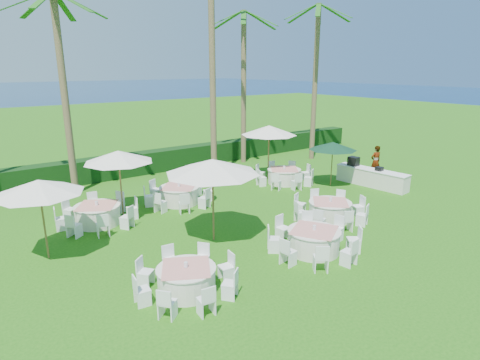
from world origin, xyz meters
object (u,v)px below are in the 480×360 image
(banquet_table_c, at_px, (330,210))
(banquet_table_f, at_px, (284,176))
(staff_person, at_px, (376,161))
(umbrella_a, at_px, (39,187))
(umbrella_c, at_px, (118,156))
(umbrella_green, at_px, (333,146))
(banquet_table_d, at_px, (98,214))
(banquet_table_e, at_px, (179,194))
(buffet_table, at_px, (371,177))
(banquet_table_a, at_px, (186,279))
(umbrella_d, at_px, (269,130))
(banquet_table_b, at_px, (314,240))
(umbrella_b, at_px, (212,167))

(banquet_table_c, bearing_deg, banquet_table_f, 67.37)
(banquet_table_f, xyz_separation_m, staff_person, (4.85, -2.03, 0.47))
(umbrella_a, distance_m, umbrella_c, 4.05)
(umbrella_a, xyz_separation_m, umbrella_green, (13.32, 0.10, -0.29))
(banquet_table_d, relative_size, staff_person, 1.74)
(banquet_table_e, bearing_deg, banquet_table_c, -53.89)
(buffet_table, bearing_deg, umbrella_green, 143.84)
(banquet_table_d, height_order, banquet_table_e, banquet_table_e)
(staff_person, bearing_deg, umbrella_a, 11.36)
(umbrella_a, bearing_deg, banquet_table_a, -59.50)
(banquet_table_f, height_order, umbrella_c, umbrella_c)
(banquet_table_e, height_order, umbrella_a, umbrella_a)
(banquet_table_e, distance_m, umbrella_d, 6.18)
(buffet_table, bearing_deg, banquet_table_d, 166.66)
(staff_person, bearing_deg, umbrella_d, -19.85)
(buffet_table, bearing_deg, banquet_table_b, -155.72)
(banquet_table_e, xyz_separation_m, umbrella_d, (5.71, 0.69, 2.24))
(banquet_table_b, height_order, buffet_table, buffet_table)
(banquet_table_b, bearing_deg, umbrella_d, 59.28)
(banquet_table_b, bearing_deg, umbrella_b, 127.57)
(banquet_table_e, bearing_deg, staff_person, -12.71)
(banquet_table_c, distance_m, banquet_table_f, 5.29)
(banquet_table_c, relative_size, staff_person, 1.64)
(banquet_table_f, bearing_deg, banquet_table_e, 176.23)
(umbrella_a, height_order, umbrella_green, umbrella_a)
(banquet_table_a, xyz_separation_m, banquet_table_f, (9.19, 6.19, 0.03))
(banquet_table_f, relative_size, staff_person, 1.73)
(banquet_table_a, height_order, umbrella_b, umbrella_b)
(umbrella_d, bearing_deg, umbrella_c, -175.79)
(banquet_table_d, height_order, staff_person, staff_person)
(banquet_table_f, relative_size, umbrella_green, 1.26)
(banquet_table_c, xyz_separation_m, banquet_table_d, (-7.52, 4.95, 0.01))
(umbrella_b, xyz_separation_m, umbrella_green, (8.36, 2.03, -0.58))
(umbrella_green, xyz_separation_m, staff_person, (3.26, -0.27, -1.18))
(umbrella_a, bearing_deg, umbrella_green, 0.44)
(umbrella_c, distance_m, buffet_table, 12.30)
(banquet_table_f, distance_m, umbrella_c, 8.68)
(umbrella_a, xyz_separation_m, buffet_table, (14.96, -1.09, -1.88))
(banquet_table_e, height_order, buffet_table, buffet_table)
(banquet_table_a, relative_size, umbrella_c, 1.03)
(banquet_table_b, bearing_deg, umbrella_c, 118.20)
(banquet_table_b, xyz_separation_m, staff_person, (9.52, 4.49, 0.47))
(umbrella_green, bearing_deg, banquet_table_a, -157.65)
(umbrella_d, relative_size, staff_person, 1.68)
(banquet_table_c, relative_size, banquet_table_e, 0.95)
(umbrella_green, bearing_deg, umbrella_d, 121.68)
(banquet_table_c, relative_size, umbrella_c, 1.04)
(banquet_table_c, bearing_deg, banquet_table_b, -148.20)
(banquet_table_c, bearing_deg, banquet_table_d, 146.61)
(banquet_table_e, height_order, umbrella_b, umbrella_b)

